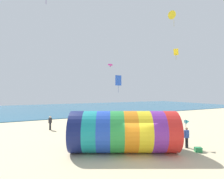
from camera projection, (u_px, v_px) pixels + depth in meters
name	position (u px, v px, depth m)	size (l,w,h in m)	color
ground_plane	(137.00, 155.00, 13.09)	(120.00, 120.00, 0.00)	beige
sea	(54.00, 109.00, 49.52)	(120.00, 40.00, 0.10)	#236084
giant_inflatable_tube	(124.00, 131.00, 13.81)	(8.85, 6.60, 3.22)	navy
kite_handler	(187.00, 137.00, 14.78)	(0.38, 0.25, 1.74)	black
kite_blue_diamond	(118.00, 81.00, 23.92)	(0.97, 0.09, 2.37)	blue
kite_yellow_diamond	(176.00, 52.00, 19.89)	(0.62, 0.65, 1.24)	yellow
kite_magenta_parafoil	(110.00, 65.00, 28.41)	(1.03, 0.54, 0.52)	#D1339E
kite_yellow_delta	(174.00, 15.00, 23.74)	(1.59, 1.45, 2.21)	yellow
bystander_near_water	(50.00, 123.00, 21.93)	(0.42, 0.36, 1.74)	black
beach_flag	(187.00, 123.00, 15.22)	(0.47, 0.36, 2.34)	silver
cooler_box	(198.00, 150.00, 13.76)	(0.52, 0.36, 0.36)	#268C4C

